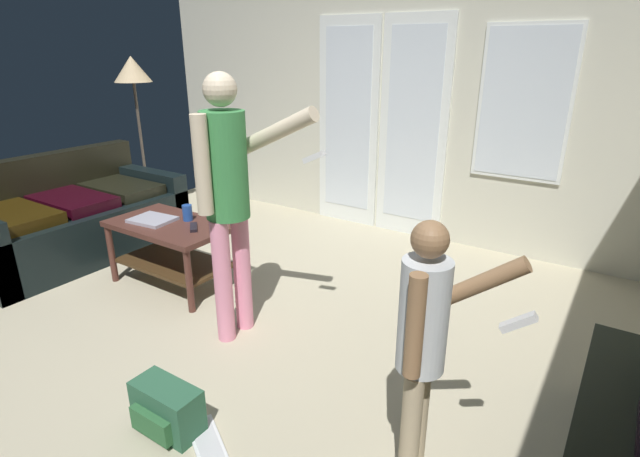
# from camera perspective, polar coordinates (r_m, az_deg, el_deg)

# --- Properties ---
(ground_plane) EXTENTS (5.47, 4.65, 0.02)m
(ground_plane) POSITION_cam_1_polar(r_m,az_deg,el_deg) (3.46, -10.68, -10.78)
(ground_plane) COLOR #B9AF91
(wall_back_with_doors) EXTENTS (5.47, 0.09, 2.63)m
(wall_back_with_doors) POSITION_cam_1_polar(r_m,az_deg,el_deg) (4.86, 8.06, 14.51)
(wall_back_with_doors) COLOR beige
(wall_back_with_doors) RESTS_ON ground_plane
(leather_couch) EXTENTS (0.99, 1.80, 0.86)m
(leather_couch) POSITION_cam_1_polar(r_m,az_deg,el_deg) (4.91, -27.08, 0.81)
(leather_couch) COLOR black
(leather_couch) RESTS_ON ground_plane
(coffee_table) EXTENTS (0.95, 0.56, 0.51)m
(coffee_table) POSITION_cam_1_polar(r_m,az_deg,el_deg) (3.92, -16.96, -1.27)
(coffee_table) COLOR #4E2A23
(coffee_table) RESTS_ON ground_plane
(person_adult) EXTENTS (0.71, 0.44, 1.64)m
(person_adult) POSITION_cam_1_polar(r_m,az_deg,el_deg) (2.92, -10.66, 4.75)
(person_adult) COLOR pink
(person_adult) RESTS_ON ground_plane
(person_child) EXTENTS (0.47, 0.37, 1.19)m
(person_child) POSITION_cam_1_polar(r_m,az_deg,el_deg) (1.95, 12.17, -12.48)
(person_child) COLOR tan
(person_child) RESTS_ON ground_plane
(floor_lamp) EXTENTS (0.38, 0.38, 1.69)m
(floor_lamp) POSITION_cam_1_polar(r_m,az_deg,el_deg) (5.58, -21.07, 16.21)
(floor_lamp) COLOR #342A30
(floor_lamp) RESTS_ON ground_plane
(backpack) EXTENTS (0.36, 0.21, 0.25)m
(backpack) POSITION_cam_1_polar(r_m,az_deg,el_deg) (2.62, -17.57, -19.51)
(backpack) COLOR #2C5C40
(backpack) RESTS_ON ground_plane
(loose_keyboard) EXTENTS (0.45, 0.33, 0.02)m
(loose_keyboard) POSITION_cam_1_polar(r_m,az_deg,el_deg) (2.53, -12.80, -23.95)
(loose_keyboard) COLOR white
(loose_keyboard) RESTS_ON ground_plane
(laptop_closed) EXTENTS (0.34, 0.28, 0.02)m
(laptop_closed) POSITION_cam_1_polar(r_m,az_deg,el_deg) (3.95, -19.04, 0.99)
(laptop_closed) COLOR #ADABBB
(laptop_closed) RESTS_ON coffee_table
(cup_near_edge) EXTENTS (0.07, 0.07, 0.12)m
(cup_near_edge) POSITION_cam_1_polar(r_m,az_deg,el_deg) (3.87, -15.28, 1.79)
(cup_near_edge) COLOR #1F469A
(cup_near_edge) RESTS_ON coffee_table
(tv_remote_black) EXTENTS (0.16, 0.15, 0.02)m
(tv_remote_black) POSITION_cam_1_polar(r_m,az_deg,el_deg) (3.70, -14.60, 0.14)
(tv_remote_black) COLOR black
(tv_remote_black) RESTS_ON coffee_table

